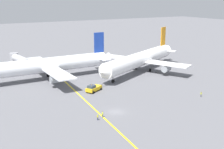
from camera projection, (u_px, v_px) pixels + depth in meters
The scene contains 9 objects.
ground_plane at pixel (116, 112), 81.61m from camera, with size 600.00×600.00×0.00m, color slate.
taxiway_stripe at pixel (88, 103), 88.19m from camera, with size 0.50×120.00×0.01m, color yellow.
airliner_at_gate_left at pixel (42, 66), 111.19m from camera, with size 58.53×41.47×16.74m.
airliner_being_pushed at pixel (140, 59), 123.65m from camera, with size 51.21×40.03×16.99m.
pushback_tug at pixel (93, 88), 98.81m from camera, with size 8.90×5.92×2.76m.
ground_crew_wing_walker_right at pixel (98, 117), 75.85m from camera, with size 0.49×0.36×1.64m.
ground_crew_ramp_agent_by_cones at pixel (201, 94), 93.65m from camera, with size 0.50×0.36×1.63m.
ground_crew_marshaller_foreground at pixel (103, 114), 77.65m from camera, with size 0.36×0.48×1.62m.
jet_bridge at pixel (19, 59), 129.58m from camera, with size 5.71×17.37×6.19m.
Camera 1 is at (-38.59, -65.79, 30.85)m, focal length 47.35 mm.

